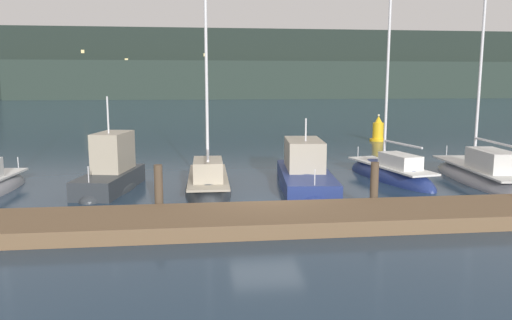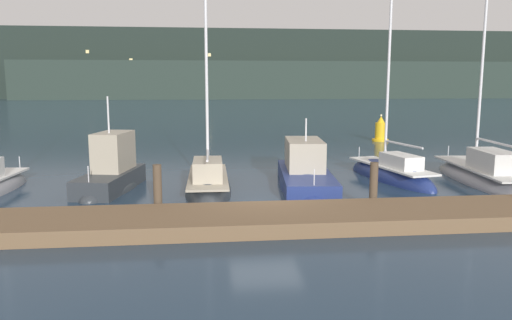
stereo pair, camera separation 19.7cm
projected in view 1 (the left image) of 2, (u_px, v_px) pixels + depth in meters
name	position (u px, v px, depth m)	size (l,w,h in m)	color
ground_plane	(266.00, 207.00, 17.58)	(400.00, 400.00, 0.00)	#1E3347
dock	(277.00, 219.00, 15.29)	(42.94, 2.80, 0.45)	brown
mooring_pile_2	(159.00, 190.00, 16.38)	(0.28, 0.28, 1.70)	#4C3D2D
mooring_pile_3	(374.00, 186.00, 17.25)	(0.28, 0.28, 1.64)	#4C3D2D
motorboat_berth_4	(111.00, 180.00, 20.36)	(2.64, 5.14, 4.47)	#2D3338
sailboat_berth_5	(208.00, 188.00, 20.13)	(1.97, 6.54, 9.97)	#2D3338
motorboat_berth_6	(305.00, 179.00, 21.15)	(2.89, 7.04, 3.56)	navy
sailboat_berth_7	(390.00, 177.00, 22.63)	(2.80, 6.55, 8.90)	navy
sailboat_berth_8	(481.00, 178.00, 22.00)	(2.66, 8.09, 12.30)	gray
channel_buoy	(378.00, 131.00, 37.01)	(1.20, 1.20, 1.99)	gold
hillside_backdrop	(219.00, 67.00, 133.96)	(240.00, 23.00, 17.81)	#1E2823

